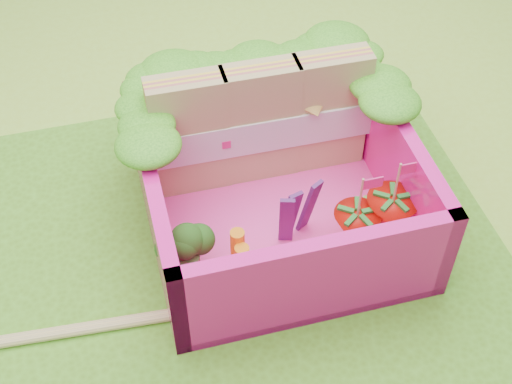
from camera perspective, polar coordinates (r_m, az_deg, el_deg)
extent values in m
plane|color=#A4D73C|center=(3.56, -0.69, -6.35)|extent=(14.00, 14.00, 0.00)
cube|color=#589E23|center=(3.55, -0.69, -6.21)|extent=(2.60, 2.60, 0.03)
cube|color=#FF41AB|center=(3.71, 1.68, -2.05)|extent=(1.30, 1.30, 0.05)
cube|color=#F41490|center=(3.96, -0.71, 6.86)|extent=(1.30, 0.07, 0.55)
cube|color=#F41490|center=(3.16, 4.87, -7.22)|extent=(1.30, 0.07, 0.55)
cube|color=#F41490|center=(3.45, -8.09, -1.28)|extent=(0.07, 1.30, 0.55)
cube|color=#F41490|center=(3.70, 10.95, 2.37)|extent=(0.07, 1.30, 0.55)
ellipsoid|color=#267F17|center=(3.66, -8.32, 9.13)|extent=(0.30, 0.30, 0.11)
ellipsoid|color=#267F17|center=(3.67, -6.59, 9.43)|extent=(0.30, 0.30, 0.11)
ellipsoid|color=#267F17|center=(3.68, -4.87, 9.73)|extent=(0.30, 0.30, 0.11)
ellipsoid|color=#267F17|center=(3.70, -3.16, 10.02)|extent=(0.30, 0.30, 0.11)
ellipsoid|color=#267F17|center=(3.72, -1.47, 10.29)|extent=(0.30, 0.30, 0.11)
ellipsoid|color=#267F17|center=(3.74, 0.22, 10.56)|extent=(0.30, 0.30, 0.11)
ellipsoid|color=#267F17|center=(3.76, 1.88, 10.81)|extent=(0.30, 0.30, 0.11)
ellipsoid|color=#267F17|center=(3.79, 3.52, 11.05)|extent=(0.30, 0.30, 0.11)
ellipsoid|color=#267F17|center=(3.82, 5.14, 11.28)|extent=(0.30, 0.30, 0.11)
ellipsoid|color=#267F17|center=(3.86, 6.74, 11.49)|extent=(0.30, 0.30, 0.11)
ellipsoid|color=#267F17|center=(3.29, -8.37, 3.95)|extent=(0.27, 0.27, 0.10)
ellipsoid|color=#267F17|center=(3.39, -8.74, 5.51)|extent=(0.27, 0.27, 0.10)
ellipsoid|color=#267F17|center=(3.50, -9.09, 6.97)|extent=(0.27, 0.27, 0.10)
ellipsoid|color=#267F17|center=(3.61, -9.43, 8.34)|extent=(0.27, 0.27, 0.10)
ellipsoid|color=#267F17|center=(3.54, 10.57, 7.21)|extent=(0.27, 0.27, 0.10)
ellipsoid|color=#267F17|center=(3.63, 9.74, 8.59)|extent=(0.27, 0.27, 0.10)
ellipsoid|color=#267F17|center=(3.73, 8.94, 9.89)|extent=(0.27, 0.27, 0.10)
ellipsoid|color=#267F17|center=(3.84, 8.19, 11.13)|extent=(0.27, 0.27, 0.10)
cube|color=tan|center=(3.62, -5.33, 4.60)|extent=(0.39, 0.15, 0.69)
cube|color=tan|center=(3.68, 0.35, 5.61)|extent=(0.39, 0.15, 0.69)
cube|color=tan|center=(3.77, 5.83, 6.54)|extent=(0.39, 0.15, 0.69)
cube|color=silver|center=(3.70, 0.35, 5.21)|extent=(1.25, 0.18, 0.20)
cylinder|color=#74A851|center=(3.41, -5.45, -5.82)|extent=(0.12, 0.12, 0.14)
ellipsoid|color=#1E5416|center=(3.31, -5.61, -4.46)|extent=(0.34, 0.34, 0.12)
cylinder|color=orange|center=(3.33, -1.11, -5.80)|extent=(0.07, 0.07, 0.24)
cylinder|color=orange|center=(3.36, -1.47, -4.79)|extent=(0.07, 0.07, 0.28)
cube|color=#491959|center=(3.42, 2.45, -2.28)|extent=(0.07, 0.04, 0.38)
cube|color=#491959|center=(3.44, 2.77, -1.89)|extent=(0.07, 0.04, 0.38)
cube|color=#491959|center=(3.48, 4.28, -1.11)|extent=(0.07, 0.05, 0.38)
cone|color=red|center=(3.51, 7.95, -3.00)|extent=(0.23, 0.23, 0.23)
cylinder|color=tan|center=(3.33, 8.36, -0.40)|extent=(0.01, 0.01, 0.24)
cube|color=#E8267F|center=(3.29, 9.31, 0.70)|extent=(0.10, 0.01, 0.06)
cone|color=red|center=(3.57, 10.66, -1.97)|extent=(0.26, 0.26, 0.26)
cylinder|color=tan|center=(3.39, 11.22, 0.78)|extent=(0.01, 0.01, 0.24)
cube|color=#E8267F|center=(3.35, 12.20, 1.88)|extent=(0.10, 0.01, 0.06)
cube|color=#53BE3B|center=(3.76, 9.33, -0.82)|extent=(0.33, 0.14, 0.05)
cube|color=#53BE3B|center=(3.63, 10.58, -3.31)|extent=(0.31, 0.22, 0.05)
cube|color=#E7D27F|center=(3.46, -19.22, -11.31)|extent=(2.45, 0.21, 0.04)
cube|color=#E7D27F|center=(3.46, -18.32, -10.94)|extent=(2.45, 0.21, 0.04)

